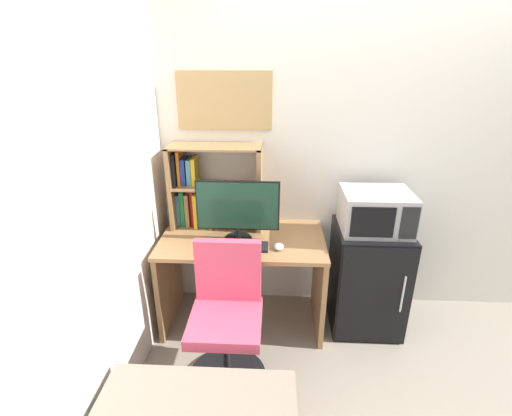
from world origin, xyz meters
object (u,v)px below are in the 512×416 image
at_px(monitor, 238,209).
at_px(desk_chair, 227,324).
at_px(hutch_bookshelf, 205,190).
at_px(computer_mouse, 279,247).
at_px(keyboard, 238,246).
at_px(microwave, 376,211).
at_px(wall_corkboard, 224,100).
at_px(mini_fridge, 367,278).

bearing_deg(monitor, desk_chair, -93.23).
relative_size(hutch_bookshelf, computer_mouse, 7.42).
bearing_deg(monitor, keyboard, -85.23).
relative_size(hutch_bookshelf, microwave, 1.43).
relative_size(computer_mouse, desk_chair, 0.10).
xyz_separation_m(microwave, wall_corkboard, (-1.08, 0.29, 0.71)).
distance_m(keyboard, mini_fridge, 1.03).
relative_size(monitor, microwave, 1.23).
bearing_deg(microwave, mini_fridge, -90.08).
xyz_separation_m(keyboard, mini_fridge, (0.96, 0.18, -0.34)).
bearing_deg(desk_chair, mini_fridge, 29.97).
xyz_separation_m(hutch_bookshelf, computer_mouse, (0.57, -0.38, -0.27)).
height_order(hutch_bookshelf, monitor, hutch_bookshelf).
bearing_deg(microwave, keyboard, -169.03).
bearing_deg(wall_corkboard, computer_mouse, -49.66).
height_order(mini_fridge, microwave, microwave).
xyz_separation_m(keyboard, computer_mouse, (0.28, -0.01, 0.01)).
bearing_deg(wall_corkboard, hutch_bookshelf, -146.54).
xyz_separation_m(hutch_bookshelf, monitor, (0.28, -0.25, -0.04)).
height_order(computer_mouse, mini_fridge, mini_fridge).
relative_size(keyboard, microwave, 0.87).
height_order(keyboard, computer_mouse, computer_mouse).
bearing_deg(hutch_bookshelf, keyboard, -52.43).
relative_size(microwave, desk_chair, 0.52).
relative_size(keyboard, wall_corkboard, 0.61).
distance_m(hutch_bookshelf, computer_mouse, 0.73).
bearing_deg(computer_mouse, desk_chair, -129.61).
distance_m(keyboard, computer_mouse, 0.28).
xyz_separation_m(monitor, keyboard, (0.01, -0.12, -0.23)).
xyz_separation_m(microwave, desk_chair, (-1.00, -0.58, -0.55)).
height_order(computer_mouse, wall_corkboard, wall_corkboard).
relative_size(microwave, wall_corkboard, 0.69).
bearing_deg(keyboard, microwave, 10.97).
xyz_separation_m(monitor, microwave, (0.97, 0.07, -0.02)).
distance_m(keyboard, microwave, 1.00).
height_order(hutch_bookshelf, computer_mouse, hutch_bookshelf).
distance_m(computer_mouse, desk_chair, 0.61).
xyz_separation_m(hutch_bookshelf, desk_chair, (0.25, -0.76, -0.62)).
distance_m(computer_mouse, mini_fridge, 0.78).
height_order(hutch_bookshelf, desk_chair, hutch_bookshelf).
bearing_deg(keyboard, desk_chair, -95.67).
xyz_separation_m(monitor, mini_fridge, (0.97, 0.06, -0.57)).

